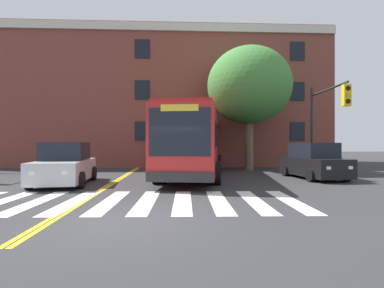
% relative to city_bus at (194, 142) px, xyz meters
% --- Properties ---
extents(ground_plane, '(120.00, 120.00, 0.00)m').
position_rel_city_bus_xyz_m(ground_plane, '(-2.19, -9.71, -1.85)').
color(ground_plane, '#303033').
extents(crosswalk, '(10.49, 4.08, 0.01)m').
position_rel_city_bus_xyz_m(crosswalk, '(-2.42, -7.39, -1.84)').
color(crosswalk, white).
rests_on(crosswalk, ground).
extents(lane_line_yellow_inner, '(0.12, 36.00, 0.01)m').
position_rel_city_bus_xyz_m(lane_line_yellow_inner, '(-3.90, 6.61, -1.84)').
color(lane_line_yellow_inner, gold).
rests_on(lane_line_yellow_inner, ground).
extents(lane_line_yellow_outer, '(0.12, 36.00, 0.01)m').
position_rel_city_bus_xyz_m(lane_line_yellow_outer, '(-3.74, 6.61, -1.84)').
color(lane_line_yellow_outer, gold).
rests_on(lane_line_yellow_outer, ground).
extents(city_bus, '(4.16, 12.01, 3.43)m').
position_rel_city_bus_xyz_m(city_bus, '(0.00, 0.00, 0.00)').
color(city_bus, '#B22323').
rests_on(city_bus, ground).
extents(car_silver_near_lane, '(2.45, 4.52, 1.81)m').
position_rel_city_bus_xyz_m(car_silver_near_lane, '(-5.79, -3.31, -1.03)').
color(car_silver_near_lane, '#B7BABF').
rests_on(car_silver_near_lane, ground).
extents(car_black_far_lane, '(2.33, 4.30, 1.80)m').
position_rel_city_bus_xyz_m(car_black_far_lane, '(5.94, -1.67, -1.02)').
color(car_black_far_lane, black).
rests_on(car_black_far_lane, ground).
extents(traffic_light_near_corner, '(0.38, 4.09, 5.10)m').
position_rel_city_bus_xyz_m(traffic_light_near_corner, '(6.98, -0.84, 1.58)').
color(traffic_light_near_corner, '#28282D').
rests_on(traffic_light_near_corner, ground).
extents(traffic_light_overhead, '(0.35, 3.56, 4.60)m').
position_rel_city_bus_xyz_m(traffic_light_overhead, '(-0.75, 0.99, 1.17)').
color(traffic_light_overhead, '#28282D').
rests_on(traffic_light_overhead, ground).
extents(street_tree_curbside_large, '(6.11, 6.19, 8.18)m').
position_rel_city_bus_xyz_m(street_tree_curbside_large, '(3.80, 3.09, 3.75)').
color(street_tree_curbside_large, brown).
rests_on(street_tree_curbside_large, ground).
extents(building_facade, '(28.95, 9.45, 10.77)m').
position_rel_city_bus_xyz_m(building_facade, '(-3.52, 10.22, 3.54)').
color(building_facade, brown).
rests_on(building_facade, ground).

